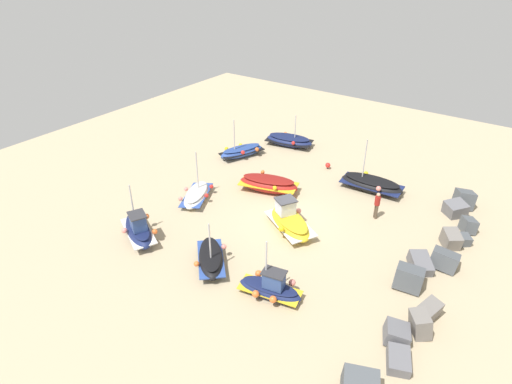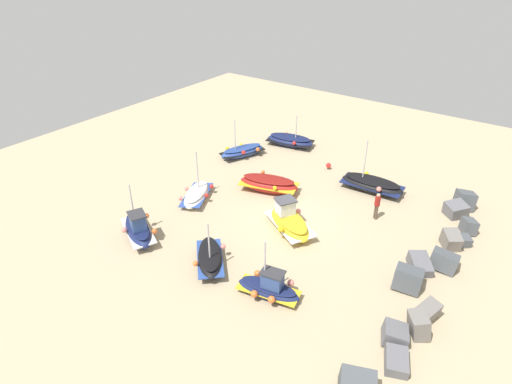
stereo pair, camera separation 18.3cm
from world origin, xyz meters
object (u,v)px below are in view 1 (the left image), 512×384
fishing_boat_6 (270,288)px  fishing_boat_7 (242,151)px  fishing_boat_1 (371,184)px  mooring_buoy_0 (328,165)px  fishing_boat_0 (138,230)px  fishing_boat_3 (268,184)px  fishing_boat_5 (211,258)px  fishing_boat_2 (289,140)px  fishing_boat_8 (196,195)px  person_walking (377,204)px  fishing_boat_4 (289,221)px

fishing_boat_6 → fishing_boat_7: 15.19m
fishing_boat_1 → mooring_buoy_0: fishing_boat_1 is taller
fishing_boat_0 → fishing_boat_3: size_ratio=0.85×
fishing_boat_6 → fishing_boat_7: (-11.28, -10.18, -0.07)m
fishing_boat_5 → mooring_buoy_0: size_ratio=6.51×
fishing_boat_5 → fishing_boat_7: 12.95m
fishing_boat_2 → fishing_boat_3: (7.09, 2.78, 0.10)m
fishing_boat_2 → fishing_boat_6: size_ratio=1.26×
fishing_boat_0 → mooring_buoy_0: 14.38m
fishing_boat_8 → person_walking: bearing=89.0°
fishing_boat_3 → person_walking: person_walking is taller
fishing_boat_3 → fishing_boat_6: (8.03, 5.53, -0.05)m
fishing_boat_0 → mooring_buoy_0: bearing=98.4°
fishing_boat_7 → fishing_boat_8: (6.78, 1.54, -0.07)m
fishing_boat_2 → fishing_boat_5: bearing=96.2°
fishing_boat_4 → mooring_buoy_0: size_ratio=8.12×
fishing_boat_4 → fishing_boat_2: bearing=-27.8°
mooring_buoy_0 → fishing_boat_0: bearing=-18.4°
person_walking → mooring_buoy_0: 6.74m
fishing_boat_4 → fishing_boat_8: bearing=35.7°
fishing_boat_3 → mooring_buoy_0: fishing_boat_3 is taller
fishing_boat_0 → fishing_boat_6: size_ratio=1.11×
fishing_boat_1 → mooring_buoy_0: size_ratio=8.70×
fishing_boat_2 → fishing_boat_6: bearing=107.8°
fishing_boat_2 → fishing_boat_8: 10.63m
fishing_boat_3 → fishing_boat_8: size_ratio=1.18×
fishing_boat_2 → fishing_boat_3: size_ratio=0.96×
fishing_boat_1 → mooring_buoy_0: 3.94m
fishing_boat_6 → fishing_boat_8: 9.74m
fishing_boat_0 → fishing_boat_2: size_ratio=0.88×
fishing_boat_0 → person_walking: fishing_boat_0 is taller
fishing_boat_1 → fishing_boat_8: size_ratio=1.19×
fishing_boat_2 → person_walking: bearing=137.0°
fishing_boat_5 → person_walking: fishing_boat_5 is taller
fishing_boat_6 → fishing_boat_1: bearing=79.6°
fishing_boat_4 → fishing_boat_8: 6.56m
fishing_boat_0 → fishing_boat_8: 4.97m
fishing_boat_3 → fishing_boat_4: bearing=122.7°
fishing_boat_6 → fishing_boat_8: bearing=141.7°
fishing_boat_7 → fishing_boat_8: fishing_boat_8 is taller
fishing_boat_2 → person_walking: size_ratio=2.35×
fishing_boat_0 → fishing_boat_8: same height
fishing_boat_7 → mooring_buoy_0: size_ratio=7.72×
fishing_boat_0 → mooring_buoy_0: size_ratio=7.33×
fishing_boat_2 → fishing_boat_8: size_ratio=1.13×
fishing_boat_1 → fishing_boat_3: bearing=-147.0°
fishing_boat_1 → fishing_boat_8: 11.40m
fishing_boat_3 → fishing_boat_4: 4.52m
fishing_boat_6 → fishing_boat_4: bearing=101.7°
fishing_boat_5 → fishing_boat_7: size_ratio=0.84×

